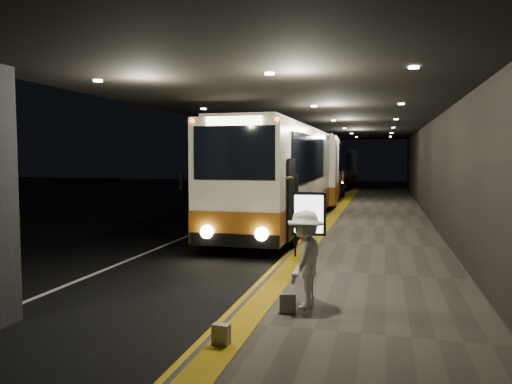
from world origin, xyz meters
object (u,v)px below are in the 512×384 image
Objects in this scene: coach_third at (339,170)px; bag_plain at (221,335)px; bag_polka at (288,304)px; info_sign at (309,215)px; coach_main at (280,181)px; passenger_boarding at (308,225)px; passenger_waiting_white at (305,259)px; coach_second at (318,173)px; stanchion_post at (296,237)px.

bag_plain is (1.78, -40.09, -1.35)m from coach_third.
info_sign reaches higher than bag_polka.
passenger_boarding is (1.97, -5.86, -0.89)m from coach_main.
passenger_waiting_white is (0.64, -4.65, 0.01)m from passenger_boarding.
passenger_waiting_white is 5.11× the size of bag_polka.
bag_polka is at bearing 166.16° from passenger_boarding.
info_sign reaches higher than bag_plain.
passenger_boarding is (1.96, -17.65, -0.87)m from coach_second.
coach_third is 10.03× the size of stanchion_post.
stanchion_post is at bearing -74.29° from coach_main.
bag_polka is 0.31× the size of stanchion_post.
info_sign is (0.16, -0.84, 0.36)m from passenger_boarding.
bag_polka is (2.44, -38.41, -1.33)m from coach_third.
coach_second reaches higher than bag_polka.
coach_main is 10.87m from passenger_waiting_white.
bag_plain is 6.02m from info_sign.
coach_third is at bearing 90.39° from coach_main.
passenger_boarding is (2.03, -33.35, -0.64)m from coach_third.
coach_third is (-0.06, 27.49, -0.25)m from coach_main.
passenger_boarding is at bearing 30.45° from stanchion_post.
coach_second reaches higher than info_sign.
passenger_boarding is at bearing -71.15° from coach_main.
bag_polka is at bearing -21.19° from passenger_waiting_white.
coach_main is at bearing -87.02° from coach_third.
info_sign is at bearing 86.03° from bag_plain.
passenger_waiting_white reaches higher than passenger_boarding.
passenger_boarding is at bearing 87.87° from bag_plain.
bag_polka is at bearing -90.65° from info_sign.
bag_polka is at bearing 68.68° from bag_plain.
passenger_waiting_white is 2.39m from bag_plain.
passenger_waiting_white is at bearing 66.90° from bag_plain.
coach_third is 35.70× the size of bag_plain.
info_sign is (2.13, -6.70, -0.53)m from coach_main.
coach_third reaches higher than passenger_boarding.
stanchion_post is at bearing 102.02° from passenger_boarding.
coach_second is at bearing -164.58° from passenger_waiting_white.
coach_third is 32.03× the size of bag_polka.
bag_plain is at bearing -84.61° from coach_third.
info_sign reaches higher than passenger_boarding.
coach_second is at bearing 95.96° from bag_polka.
coach_third is 6.37× the size of passenger_boarding.
passenger_boarding is 4.70m from passenger_waiting_white.
coach_third is at bearing 92.96° from stanchion_post.
coach_second is 15.70m from coach_third.
coach_main reaches higher than bag_polka.
coach_third is 33.41m from passenger_boarding.
coach_third is 33.58m from stanchion_post.
stanchion_post is (-0.30, -0.18, -0.32)m from passenger_boarding.
coach_main is 7.35× the size of passenger_boarding.
info_sign is at bearing 172.29° from passenger_boarding.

